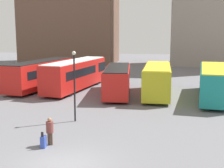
# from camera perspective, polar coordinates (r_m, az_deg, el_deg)

# --- Properties ---
(ground_plane) EXTENTS (160.00, 160.00, 0.00)m
(ground_plane) POSITION_cam_1_polar(r_m,az_deg,el_deg) (15.70, -8.45, -14.53)
(ground_plane) COLOR slate
(bus_0) EXTENTS (4.31, 11.73, 3.18)m
(bus_0) POSITION_cam_1_polar(r_m,az_deg,el_deg) (36.57, -12.77, 1.92)
(bus_0) COLOR red
(bus_0) RESTS_ON ground_plane
(bus_1) EXTENTS (4.37, 12.32, 3.27)m
(bus_1) POSITION_cam_1_polar(r_m,az_deg,el_deg) (35.32, -6.53, 1.92)
(bus_1) COLOR red
(bus_1) RESTS_ON ground_plane
(bus_2) EXTENTS (3.41, 10.02, 2.87)m
(bus_2) POSITION_cam_1_polar(r_m,az_deg,el_deg) (32.10, 1.03, 0.83)
(bus_2) COLOR red
(bus_2) RESTS_ON ground_plane
(bus_3) EXTENTS (2.61, 9.76, 3.09)m
(bus_3) POSITION_cam_1_polar(r_m,az_deg,el_deg) (31.80, 8.28, 0.86)
(bus_3) COLOR gold
(bus_3) RESTS_ON ground_plane
(bus_4) EXTENTS (3.89, 11.85, 3.07)m
(bus_4) POSITION_cam_1_polar(r_m,az_deg,el_deg) (31.69, 18.15, 0.46)
(bus_4) COLOR #19847F
(bus_4) RESTS_ON ground_plane
(traveler) EXTENTS (0.44, 0.44, 1.61)m
(traveler) POSITION_cam_1_polar(r_m,az_deg,el_deg) (18.18, -11.32, -8.02)
(traveler) COLOR #4C3828
(traveler) RESTS_ON ground_plane
(suitcase) EXTENTS (0.28, 0.42, 0.95)m
(suitcase) POSITION_cam_1_polar(r_m,az_deg,el_deg) (18.04, -12.45, -10.28)
(suitcase) COLOR #334CB2
(suitcase) RESTS_ON ground_plane
(lamp_post_0) EXTENTS (0.28, 0.28, 5.06)m
(lamp_post_0) POSITION_cam_1_polar(r_m,az_deg,el_deg) (22.23, -6.89, 0.73)
(lamp_post_0) COLOR black
(lamp_post_0) RESTS_ON ground_plane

